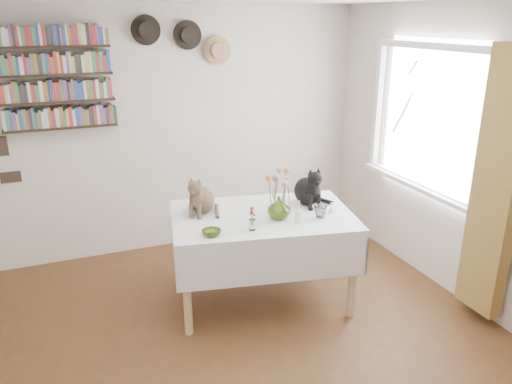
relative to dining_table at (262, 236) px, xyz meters
name	(u,v)px	position (x,y,z in m)	size (l,w,h in m)	color
room	(260,202)	(-0.37, -0.82, 0.64)	(4.08, 4.58, 2.58)	brown
window	(426,130)	(1.60, -0.02, 0.79)	(0.12, 1.52, 1.32)	white
curtain	(497,187)	(1.53, -0.94, 0.54)	(0.12, 0.38, 2.10)	brown
dining_table	(262,236)	(0.00, 0.00, 0.00)	(1.66, 1.24, 0.81)	white
tabby_cat	(202,193)	(-0.45, 0.24, 0.37)	(0.23, 0.29, 0.35)	brown
black_cat	(308,184)	(0.46, 0.09, 0.38)	(0.24, 0.31, 0.37)	black
flower_vase	(279,208)	(0.09, -0.13, 0.29)	(0.18, 0.18, 0.19)	#8CAD34
green_bowl	(212,233)	(-0.52, -0.25, 0.22)	(0.14, 0.14, 0.05)	#8CAD34
drinking_glass	(320,212)	(0.41, -0.24, 0.25)	(0.11, 0.11, 0.10)	white
candlestick	(298,215)	(0.20, -0.26, 0.26)	(0.05, 0.05, 0.18)	white
berry_jar	(252,218)	(-0.20, -0.26, 0.29)	(0.05, 0.05, 0.21)	white
porcelain_figurine	(331,208)	(0.55, -0.18, 0.24)	(0.05, 0.05, 0.09)	white
flower_bouquet	(279,179)	(0.09, -0.12, 0.54)	(0.17, 0.13, 0.39)	#4C7233
bookshelf_unit	(55,79)	(-1.47, 1.34, 1.24)	(1.00, 0.16, 0.91)	black
wall_hats	(185,39)	(-0.25, 1.37, 1.56)	(0.98, 0.09, 0.48)	black
wall_art_plaques	(4,159)	(-2.00, 1.41, 0.52)	(0.21, 0.02, 0.44)	#38281E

